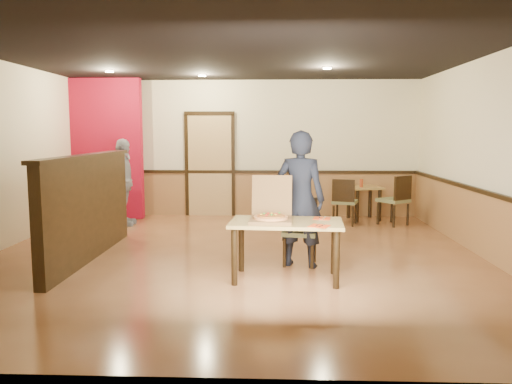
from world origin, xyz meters
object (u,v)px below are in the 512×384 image
pizza_box (271,215)px  condiment (361,183)px  side_chair_right (396,198)px  diner (300,199)px  main_table (286,230)px  side_chair_left (344,200)px  diner_chair (301,228)px  passerby (123,182)px  side_table (364,195)px

pizza_box → condiment: 4.33m
side_chair_right → diner: (-1.94, -2.92, 0.37)m
pizza_box → main_table: bearing=-2.7°
side_chair_left → diner: size_ratio=0.50×
diner_chair → passerby: 4.11m
side_table → diner: diner is taller
passerby → condiment: bearing=-84.0°
side_chair_left → passerby: size_ratio=0.54×
passerby → side_chair_left: bearing=-89.7°
diner → passerby: 4.18m
diner_chair → side_chair_right: bearing=64.9°
main_table → diner_chair: size_ratio=1.55×
pizza_box → side_table: bearing=68.3°
passerby → pizza_box: 4.33m
passerby → main_table: bearing=-140.6°
main_table → diner: size_ratio=0.77×
diner_chair → side_chair_left: side_chair_left is taller
main_table → side_table: bearing=72.2°
diner_chair → condiment: (1.35, 3.25, 0.27)m
main_table → side_chair_left: (1.16, 3.51, -0.12)m
diner_chair → side_chair_left: bearing=80.4°
side_chair_left → pizza_box: (-1.34, -3.50, 0.29)m
main_table → condiment: (1.55, 3.99, 0.15)m
side_chair_right → side_table: bearing=-87.6°
diner_chair → main_table: bearing=-96.1°
passerby → condiment: size_ratio=9.93×
condiment → side_chair_right: bearing=-39.2°
side_chair_right → condiment: (-0.57, 0.47, 0.23)m
side_table → pizza_box: (-1.81, -4.11, 0.27)m
side_table → condiment: size_ratio=4.57×
diner_chair → pizza_box: size_ratio=1.48×
side_chair_right → condiment: side_chair_right is taller
side_table → diner: size_ratio=0.42×
diner → pizza_box: 0.70m
main_table → side_chair_left: 3.70m
side_table → side_chair_right: bearing=-51.0°
diner_chair → side_chair_right: size_ratio=0.93×
side_chair_right → side_table: size_ratio=1.27×
pizza_box → condiment: (1.73, 3.97, -0.02)m
pizza_box → passerby: bearing=132.0°
side_chair_left → diner_chair: bearing=88.6°
diner → passerby: (-3.15, 2.74, -0.07)m
diner_chair → passerby: passerby is taller
side_chair_left → side_chair_right: (0.96, 0.01, 0.04)m
diner_chair → side_chair_right: 3.38m
side_chair_right → diner_chair: bearing=18.8°
diner_chair → diner: 0.43m
side_chair_right → pizza_box: size_ratio=1.59×
main_table → diner: bearing=76.1°
side_chair_left → side_chair_right: bearing=-162.0°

